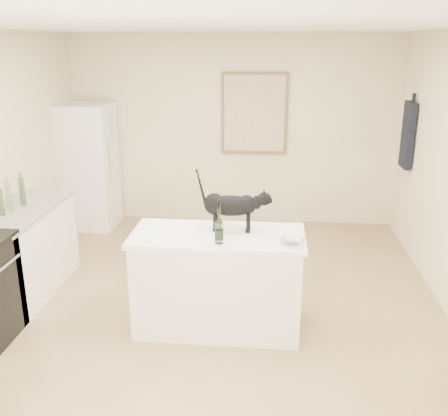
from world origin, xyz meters
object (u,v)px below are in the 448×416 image
at_px(black_cat, 231,208).
at_px(glass_bowl, 292,242).
at_px(fridge, 89,166).
at_px(wine_bottle, 219,224).

bearing_deg(black_cat, glass_bowl, -27.13).
xyz_separation_m(fridge, glass_bowl, (2.68, -2.74, 0.08)).
relative_size(fridge, wine_bottle, 5.20).
bearing_deg(black_cat, wine_bottle, -100.48).
relative_size(black_cat, wine_bottle, 1.76).
distance_m(wine_bottle, glass_bowl, 0.61).
bearing_deg(wine_bottle, black_cat, 77.41).
distance_m(fridge, wine_bottle, 3.47).
relative_size(black_cat, glass_bowl, 2.82).
xyz_separation_m(black_cat, glass_bowl, (0.53, -0.29, -0.18)).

